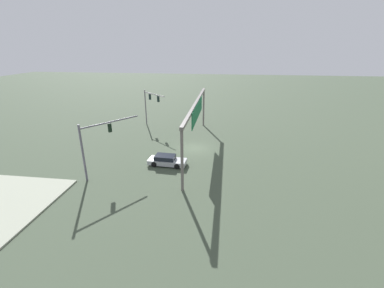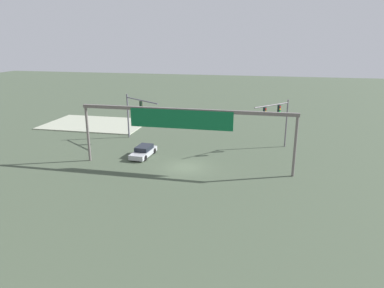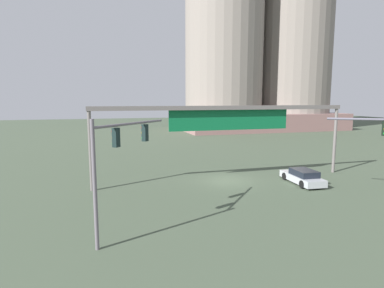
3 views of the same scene
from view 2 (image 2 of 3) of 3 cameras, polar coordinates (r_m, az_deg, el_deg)
name	(u,v)px [view 2 (image 2 of 3)]	position (r m, az deg, el deg)	size (l,w,h in m)	color
ground_plane	(186,167)	(37.82, -1.01, -3.76)	(197.64, 197.64, 0.00)	#414E3B
sidewalk_corner	(96,124)	(58.64, -15.35, 3.18)	(15.66, 10.25, 0.15)	#9CA28E
traffic_signal_near_corner	(134,109)	(47.65, -9.37, 5.58)	(5.74, 4.11, 6.06)	slate
traffic_signal_opposite_side	(278,115)	(44.08, 13.84, 4.63)	(4.03, 4.50, 6.07)	slate
overhead_sign_gantry	(184,118)	(36.01, -1.37, 4.17)	(22.58, 0.43, 6.44)	#67615F
sedan_car_approaching	(144,151)	(41.48, -7.88, -1.20)	(2.05, 4.52, 1.21)	#ADB0B6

